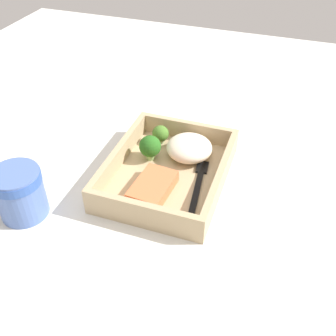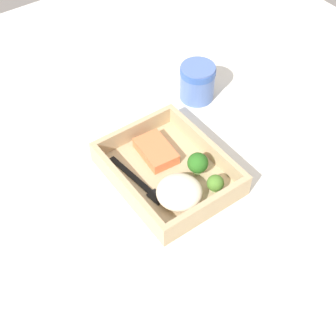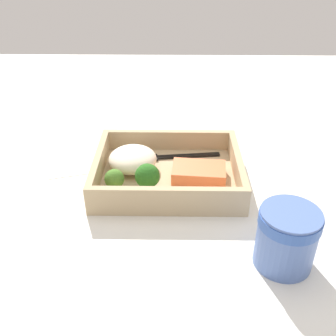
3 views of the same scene
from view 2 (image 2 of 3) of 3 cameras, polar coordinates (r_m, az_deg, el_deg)
The scene contains 10 objects.
ground_plane at distance 97.52cm, azimuth 0.00°, elevation -1.43°, with size 160.00×160.00×2.00cm, color silver.
takeout_tray at distance 96.29cm, azimuth 0.00°, elevation -0.82°, with size 26.47×21.04×1.20cm, color tan.
tray_rim at distance 94.33cm, azimuth 0.00°, elevation 0.19°, with size 26.47×21.04×3.98cm.
salmon_fillet at distance 98.37cm, azimuth -1.49°, elevation 2.09°, with size 9.53×6.05×2.32cm, color #EC7042.
mashed_potatoes at distance 90.08cm, azimuth 1.39°, elevation -2.94°, with size 8.97×9.01×4.11cm, color beige.
broccoli_floret_1 at distance 93.93cm, azimuth 3.65°, elevation 0.57°, with size 4.28×4.28×5.10cm.
broccoli_floret_2 at distance 91.70cm, azimuth 5.79°, elevation -1.88°, with size 3.42×3.42×3.97cm.
fork at distance 94.13cm, azimuth -3.52°, elevation -1.74°, with size 15.88×3.53×0.44cm.
paper_cup at distance 111.65cm, azimuth 3.60°, elevation 10.60°, with size 8.33×8.33×8.93cm.
receipt_slip at distance 85.31cm, azimuth 4.70°, elevation -11.51°, with size 7.18×11.46×0.24cm, color white.
Camera 2 is at (50.31, -36.53, 74.13)cm, focal length 50.00 mm.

